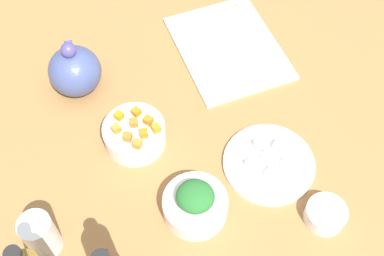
# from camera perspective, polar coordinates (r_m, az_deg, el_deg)

# --- Properties ---
(tabletop) EXTENTS (1.90, 1.90, 0.03)m
(tabletop) POSITION_cam_1_polar(r_m,az_deg,el_deg) (1.19, 0.00, -1.71)
(tabletop) COLOR olive
(tabletop) RESTS_ON ground
(cutting_board) EXTENTS (0.35, 0.29, 0.01)m
(cutting_board) POSITION_cam_1_polar(r_m,az_deg,el_deg) (1.36, 4.25, 9.30)
(cutting_board) COLOR silver
(cutting_board) RESTS_ON tabletop
(plate_tofu) EXTENTS (0.21, 0.21, 0.01)m
(plate_tofu) POSITION_cam_1_polar(r_m,az_deg,el_deg) (1.15, 8.93, -4.12)
(plate_tofu) COLOR white
(plate_tofu) RESTS_ON tabletop
(bowl_greens) EXTENTS (0.14, 0.14, 0.06)m
(bowl_greens) POSITION_cam_1_polar(r_m,az_deg,el_deg) (1.07, 0.37, -9.09)
(bowl_greens) COLOR white
(bowl_greens) RESTS_ON tabletop
(bowl_carrots) EXTENTS (0.15, 0.15, 0.06)m
(bowl_carrots) POSITION_cam_1_polar(r_m,az_deg,el_deg) (1.16, -6.70, -0.76)
(bowl_carrots) COLOR white
(bowl_carrots) RESTS_ON tabletop
(bowl_small_side) EXTENTS (0.09, 0.09, 0.04)m
(bowl_small_side) POSITION_cam_1_polar(r_m,az_deg,el_deg) (1.11, 15.29, -9.69)
(bowl_small_side) COLOR white
(bowl_small_side) RESTS_ON tabletop
(teapot) EXTENTS (0.15, 0.13, 0.16)m
(teapot) POSITION_cam_1_polar(r_m,az_deg,el_deg) (1.26, -13.50, 6.53)
(teapot) COLOR #414F85
(teapot) RESTS_ON tabletop
(drinking_glass_0) EXTENTS (0.07, 0.07, 0.11)m
(drinking_glass_0) POSITION_cam_1_polar(r_m,az_deg,el_deg) (1.06, -17.22, -11.81)
(drinking_glass_0) COLOR white
(drinking_glass_0) RESTS_ON tabletop
(carrot_cube_0) EXTENTS (0.03, 0.03, 0.02)m
(carrot_cube_0) POSITION_cam_1_polar(r_m,az_deg,el_deg) (1.15, -8.51, 1.42)
(carrot_cube_0) COLOR orange
(carrot_cube_0) RESTS_ON bowl_carrots
(carrot_cube_1) EXTENTS (0.02, 0.02, 0.02)m
(carrot_cube_1) POSITION_cam_1_polar(r_m,az_deg,el_deg) (1.11, -7.51, -1.05)
(carrot_cube_1) COLOR orange
(carrot_cube_1) RESTS_ON bowl_carrots
(carrot_cube_2) EXTENTS (0.03, 0.03, 0.02)m
(carrot_cube_2) POSITION_cam_1_polar(r_m,az_deg,el_deg) (1.13, -5.11, 0.89)
(carrot_cube_2) COLOR orange
(carrot_cube_2) RESTS_ON bowl_carrots
(carrot_cube_3) EXTENTS (0.02, 0.02, 0.02)m
(carrot_cube_3) POSITION_cam_1_polar(r_m,az_deg,el_deg) (1.15, -6.50, 1.86)
(carrot_cube_3) COLOR orange
(carrot_cube_3) RESTS_ON bowl_carrots
(carrot_cube_4) EXTENTS (0.02, 0.02, 0.02)m
(carrot_cube_4) POSITION_cam_1_polar(r_m,az_deg,el_deg) (1.13, -8.81, -0.10)
(carrot_cube_4) COLOR orange
(carrot_cube_4) RESTS_ON bowl_carrots
(carrot_cube_5) EXTENTS (0.02, 0.02, 0.02)m
(carrot_cube_5) POSITION_cam_1_polar(r_m,az_deg,el_deg) (1.13, -6.79, 0.62)
(carrot_cube_5) COLOR orange
(carrot_cube_5) RESTS_ON bowl_carrots
(carrot_cube_6) EXTENTS (0.02, 0.02, 0.02)m
(carrot_cube_6) POSITION_cam_1_polar(r_m,az_deg,el_deg) (1.11, -5.62, -0.63)
(carrot_cube_6) COLOR orange
(carrot_cube_6) RESTS_ON bowl_carrots
(carrot_cube_7) EXTENTS (0.02, 0.02, 0.02)m
(carrot_cube_7) POSITION_cam_1_polar(r_m,az_deg,el_deg) (1.12, -4.19, -0.04)
(carrot_cube_7) COLOR orange
(carrot_cube_7) RESTS_ON bowl_carrots
(carrot_cube_8) EXTENTS (0.03, 0.03, 0.02)m
(carrot_cube_8) POSITION_cam_1_polar(r_m,az_deg,el_deg) (1.10, -6.37, -1.88)
(carrot_cube_8) COLOR orange
(carrot_cube_8) RESTS_ON bowl_carrots
(chopped_greens_mound) EXTENTS (0.11, 0.11, 0.04)m
(chopped_greens_mound) POSITION_cam_1_polar(r_m,az_deg,el_deg) (1.02, 0.38, -7.97)
(chopped_greens_mound) COLOR #26672C
(chopped_greens_mound) RESTS_ON bowl_greens
(tofu_cube_0) EXTENTS (0.02, 0.02, 0.02)m
(tofu_cube_0) POSITION_cam_1_polar(r_m,az_deg,el_deg) (1.13, 6.91, -4.30)
(tofu_cube_0) COLOR white
(tofu_cube_0) RESTS_ON plate_tofu
(tofu_cube_1) EXTENTS (0.03, 0.03, 0.02)m
(tofu_cube_1) POSITION_cam_1_polar(r_m,az_deg,el_deg) (1.14, 10.95, -4.23)
(tofu_cube_1) COLOR white
(tofu_cube_1) RESTS_ON plate_tofu
(tofu_cube_2) EXTENTS (0.03, 0.03, 0.02)m
(tofu_cube_2) POSITION_cam_1_polar(r_m,az_deg,el_deg) (1.12, 9.23, -5.31)
(tofu_cube_2) COLOR white
(tofu_cube_2) RESTS_ON plate_tofu
(tofu_cube_3) EXTENTS (0.03, 0.03, 0.02)m
(tofu_cube_3) POSITION_cam_1_polar(r_m,az_deg,el_deg) (1.16, 10.07, -2.10)
(tofu_cube_3) COLOR silver
(tofu_cube_3) RESTS_ON plate_tofu
(tofu_cube_4) EXTENTS (0.02, 0.02, 0.02)m
(tofu_cube_4) POSITION_cam_1_polar(r_m,az_deg,el_deg) (1.16, 7.86, -1.93)
(tofu_cube_4) COLOR white
(tofu_cube_4) RESTS_ON plate_tofu
(tofu_cube_5) EXTENTS (0.03, 0.03, 0.02)m
(tofu_cube_5) POSITION_cam_1_polar(r_m,az_deg,el_deg) (1.14, 8.78, -3.36)
(tofu_cube_5) COLOR white
(tofu_cube_5) RESTS_ON plate_tofu
(dumpling_0) EXTENTS (0.07, 0.07, 0.02)m
(dumpling_0) POSITION_cam_1_polar(r_m,az_deg,el_deg) (1.39, 6.49, 11.65)
(dumpling_0) COLOR beige
(dumpling_0) RESTS_ON cutting_board
(dumpling_1) EXTENTS (0.07, 0.07, 0.03)m
(dumpling_1) POSITION_cam_1_polar(r_m,az_deg,el_deg) (1.34, 4.15, 9.53)
(dumpling_1) COLOR beige
(dumpling_1) RESTS_ON cutting_board
(dumpling_2) EXTENTS (0.06, 0.06, 0.02)m
(dumpling_2) POSITION_cam_1_polar(r_m,az_deg,el_deg) (1.33, 8.30, 8.57)
(dumpling_2) COLOR beige
(dumpling_2) RESTS_ON cutting_board
(dumpling_3) EXTENTS (0.06, 0.05, 0.02)m
(dumpling_3) POSITION_cam_1_polar(r_m,az_deg,el_deg) (1.44, 5.33, 13.72)
(dumpling_3) COLOR beige
(dumpling_3) RESTS_ON cutting_board
(dumpling_4) EXTENTS (0.07, 0.07, 0.03)m
(dumpling_4) POSITION_cam_1_polar(r_m,az_deg,el_deg) (1.28, 2.14, 7.14)
(dumpling_4) COLOR beige
(dumpling_4) RESTS_ON cutting_board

